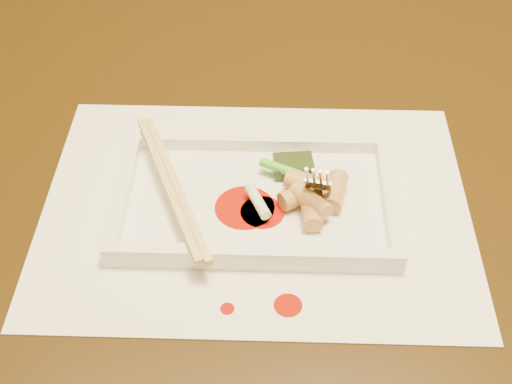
{
  "coord_description": "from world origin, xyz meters",
  "views": [
    {
      "loc": [
        0.06,
        -0.53,
        1.23
      ],
      "look_at": [
        0.05,
        -0.06,
        0.77
      ],
      "focal_mm": 50.0,
      "sensor_mm": 36.0,
      "label": 1
    }
  ],
  "objects_px": {
    "chopstick_a": "(167,184)",
    "placemat": "(256,206)",
    "plate_base": "(256,203)",
    "fork": "(336,127)",
    "table": "(217,229)"
  },
  "relations": [
    {
      "from": "plate_base",
      "to": "chopstick_a",
      "type": "xyz_separation_m",
      "value": [
        -0.08,
        -0.0,
        0.02
      ]
    },
    {
      "from": "plate_base",
      "to": "fork",
      "type": "xyz_separation_m",
      "value": [
        0.07,
        0.02,
        0.08
      ]
    },
    {
      "from": "placemat",
      "to": "fork",
      "type": "xyz_separation_m",
      "value": [
        0.07,
        0.02,
        0.08
      ]
    },
    {
      "from": "table",
      "to": "plate_base",
      "type": "bearing_deg",
      "value": -53.84
    },
    {
      "from": "chopstick_a",
      "to": "fork",
      "type": "distance_m",
      "value": 0.16
    },
    {
      "from": "chopstick_a",
      "to": "placemat",
      "type": "bearing_deg",
      "value": 0.0
    },
    {
      "from": "placemat",
      "to": "chopstick_a",
      "type": "xyz_separation_m",
      "value": [
        -0.08,
        0.0,
        0.03
      ]
    },
    {
      "from": "chopstick_a",
      "to": "fork",
      "type": "relative_size",
      "value": 1.44
    },
    {
      "from": "table",
      "to": "fork",
      "type": "distance_m",
      "value": 0.22
    },
    {
      "from": "plate_base",
      "to": "chopstick_a",
      "type": "height_order",
      "value": "chopstick_a"
    },
    {
      "from": "table",
      "to": "plate_base",
      "type": "relative_size",
      "value": 5.38
    },
    {
      "from": "table",
      "to": "chopstick_a",
      "type": "xyz_separation_m",
      "value": [
        -0.04,
        -0.06,
        0.13
      ]
    },
    {
      "from": "plate_base",
      "to": "placemat",
      "type": "bearing_deg",
      "value": -90.0
    },
    {
      "from": "placemat",
      "to": "fork",
      "type": "bearing_deg",
      "value": 14.42
    },
    {
      "from": "table",
      "to": "placemat",
      "type": "height_order",
      "value": "placemat"
    }
  ]
}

